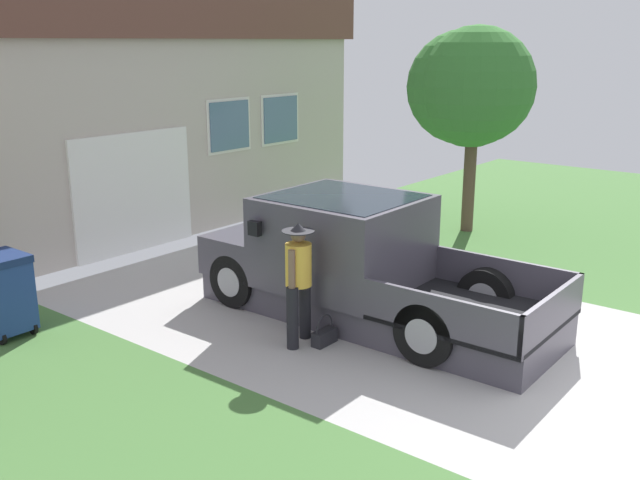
# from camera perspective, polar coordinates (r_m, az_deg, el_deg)

# --- Properties ---
(pickup_truck) EXTENTS (2.10, 5.16, 1.72)m
(pickup_truck) POSITION_cam_1_polar(r_m,az_deg,el_deg) (10.26, 2.40, -1.72)
(pickup_truck) COLOR #494551
(pickup_truck) RESTS_ON ground
(person_with_hat) EXTENTS (0.52, 0.42, 1.62)m
(person_with_hat) POSITION_cam_1_polar(r_m,az_deg,el_deg) (9.16, -1.72, -2.93)
(person_with_hat) COLOR black
(person_with_hat) RESTS_ON ground
(handbag) EXTENTS (0.37, 0.15, 0.41)m
(handbag) POSITION_cam_1_polar(r_m,az_deg,el_deg) (9.39, 0.35, -7.61)
(handbag) COLOR #232328
(handbag) RESTS_ON ground
(house_with_garage) EXTENTS (10.94, 6.48, 5.02)m
(house_with_garage) POSITION_cam_1_polar(r_m,az_deg,el_deg) (16.79, -18.07, 10.46)
(house_with_garage) COLOR #B8AEA4
(house_with_garage) RESTS_ON ground
(front_yard_tree) EXTENTS (2.41, 2.61, 4.13)m
(front_yard_tree) POSITION_cam_1_polar(r_m,az_deg,el_deg) (14.68, 11.90, 11.69)
(front_yard_tree) COLOR brown
(front_yard_tree) RESTS_ON ground
(wheeled_trash_bin) EXTENTS (0.60, 0.72, 1.11)m
(wheeled_trash_bin) POSITION_cam_1_polar(r_m,az_deg,el_deg) (10.42, -23.96, -3.81)
(wheeled_trash_bin) COLOR navy
(wheeled_trash_bin) RESTS_ON ground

